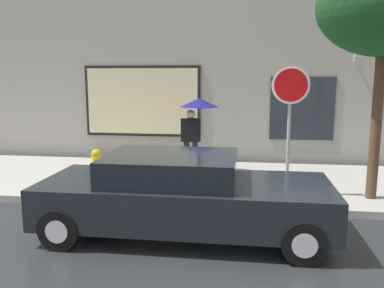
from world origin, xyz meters
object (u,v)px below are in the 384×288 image
(pedestrian_with_umbrella, at_px, (196,114))
(stop_sign, at_px, (290,105))
(parked_car, at_px, (183,195))
(fire_hydrant, at_px, (97,167))

(pedestrian_with_umbrella, height_order, stop_sign, stop_sign)
(parked_car, xyz_separation_m, pedestrian_with_umbrella, (-0.24, 3.65, 0.99))
(parked_car, distance_m, stop_sign, 3.06)
(fire_hydrant, bearing_deg, stop_sign, -3.42)
(stop_sign, bearing_deg, fire_hydrant, 176.58)
(parked_car, relative_size, pedestrian_with_umbrella, 2.45)
(fire_hydrant, xyz_separation_m, pedestrian_with_umbrella, (2.12, 1.40, 1.12))
(parked_car, xyz_separation_m, fire_hydrant, (-2.36, 2.25, -0.12))
(pedestrian_with_umbrella, bearing_deg, stop_sign, -38.01)
(parked_car, xyz_separation_m, stop_sign, (1.88, 2.00, 1.35))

